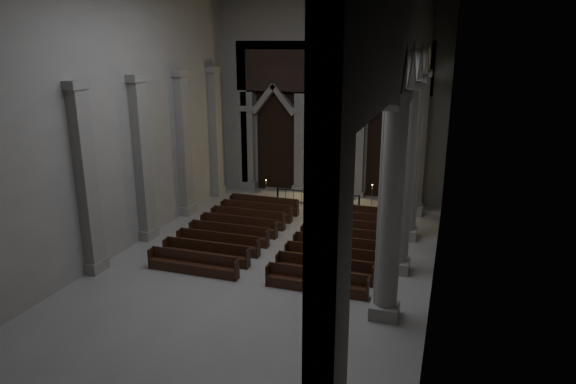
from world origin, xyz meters
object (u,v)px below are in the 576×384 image
Objects in this scene: altar_rail at (317,197)px; pews at (285,239)px; candle_stand_right at (371,203)px; candle_stand_left at (266,194)px; altar at (333,188)px; worshipper at (344,209)px.

altar_rail reaches higher than pews.
altar_rail is 3.17m from candle_stand_right.
altar_rail is 3.52m from candle_stand_left.
candle_stand_left is at bearing 179.22° from candle_stand_right.
altar is at bearing 87.20° from pews.
candle_stand_right is (2.71, -1.79, -0.23)m from altar.
candle_stand_right is (3.12, 0.51, -0.23)m from altar_rail.
altar reaches higher than worshipper.
altar is at bearing 23.73° from candle_stand_left.
worshipper is (1.87, -1.37, -0.11)m from altar_rail.
candle_stand_left is 7.48m from pews.
worshipper reaches higher than pews.
candle_stand_right reaches higher than worshipper.
candle_stand_left is at bearing -156.27° from altar.
candle_stand_left is 0.13× the size of pews.
candle_stand_left is at bearing 170.18° from altar_rail.
worshipper is (1.87, 4.67, 0.25)m from pews.
candle_stand_left reaches higher than altar_rail.
candle_stand_left is at bearing 117.48° from pews.
altar_rail is 6.05m from pews.
altar_rail is at bearing 90.00° from pews.
candle_stand_right reaches higher than pews.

